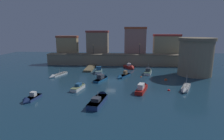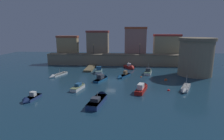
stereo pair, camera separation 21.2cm
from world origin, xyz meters
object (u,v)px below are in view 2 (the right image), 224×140
(moored_boat_4, at_px, (79,87))
(moored_boat_7, at_px, (148,71))
(mooring_buoy_2, at_px, (166,80))
(moored_boat_10, at_px, (99,71))
(quay_lamp_0, at_px, (94,48))
(moored_boat_1, at_px, (57,75))
(mooring_buoy_0, at_px, (141,77))
(moored_boat_6, at_px, (102,78))
(mooring_buoy_1, at_px, (169,91))
(moored_boat_8, at_px, (123,76))
(moored_boat_2, at_px, (30,99))
(quay_lamp_1, at_px, (140,47))
(moored_boat_9, at_px, (130,67))
(fortress_tower, at_px, (196,56))
(moored_boat_5, at_px, (185,89))
(moored_boat_3, at_px, (99,99))
(moored_boat_0, at_px, (142,88))

(moored_boat_4, height_order, moored_boat_7, moored_boat_7)
(mooring_buoy_2, bearing_deg, moored_boat_10, 157.66)
(moored_boat_4, height_order, moored_boat_10, moored_boat_10)
(moored_boat_7, bearing_deg, quay_lamp_0, 69.21)
(moored_boat_1, bearing_deg, mooring_buoy_0, 111.42)
(moored_boat_1, bearing_deg, moored_boat_6, 97.04)
(mooring_buoy_1, bearing_deg, moored_boat_8, 132.67)
(quay_lamp_0, height_order, moored_boat_2, quay_lamp_0)
(moored_boat_2, xyz_separation_m, moored_boat_10, (9.08, 22.76, 0.20))
(quay_lamp_1, distance_m, mooring_buoy_0, 17.94)
(quay_lamp_1, bearing_deg, moored_boat_1, -143.41)
(moored_boat_9, distance_m, moored_boat_10, 11.12)
(moored_boat_2, height_order, mooring_buoy_1, moored_boat_2)
(fortress_tower, bearing_deg, moored_boat_9, 157.19)
(moored_boat_5, relative_size, mooring_buoy_2, 7.78)
(moored_boat_10, distance_m, mooring_buoy_1, 22.68)
(fortress_tower, height_order, moored_boat_5, fortress_tower)
(mooring_buoy_2, bearing_deg, moored_boat_8, 168.14)
(moored_boat_2, bearing_deg, mooring_buoy_0, 139.66)
(moored_boat_2, distance_m, mooring_buoy_2, 30.94)
(moored_boat_3, relative_size, moored_boat_10, 1.51)
(moored_boat_0, relative_size, moored_boat_5, 1.17)
(moored_boat_3, xyz_separation_m, moored_boat_7, (11.14, 23.04, -0.02))
(moored_boat_4, distance_m, mooring_buoy_0, 17.57)
(moored_boat_9, bearing_deg, mooring_buoy_2, 7.49)
(moored_boat_6, height_order, moored_boat_9, moored_boat_9)
(moored_boat_8, distance_m, moored_boat_9, 11.50)
(mooring_buoy_2, bearing_deg, mooring_buoy_0, 155.74)
(quay_lamp_0, bearing_deg, moored_boat_3, -79.01)
(moored_boat_0, relative_size, moored_boat_3, 0.94)
(fortress_tower, distance_m, moored_boat_9, 19.54)
(moored_boat_1, xyz_separation_m, moored_boat_9, (19.90, 11.38, 0.19))
(moored_boat_4, height_order, mooring_buoy_1, moored_boat_4)
(fortress_tower, bearing_deg, moored_boat_3, -137.53)
(mooring_buoy_1, bearing_deg, quay_lamp_0, 126.19)
(moored_boat_4, bearing_deg, quay_lamp_0, 17.09)
(fortress_tower, bearing_deg, quay_lamp_0, 156.36)
(quay_lamp_0, relative_size, quay_lamp_1, 0.89)
(moored_boat_4, bearing_deg, moored_boat_6, -14.51)
(moored_boat_1, relative_size, moored_boat_4, 1.29)
(moored_boat_0, bearing_deg, mooring_buoy_0, 13.49)
(fortress_tower, xyz_separation_m, moored_boat_6, (-24.72, -6.98, -4.65))
(moored_boat_9, height_order, mooring_buoy_1, moored_boat_9)
(fortress_tower, relative_size, mooring_buoy_1, 18.12)
(moored_boat_6, bearing_deg, quay_lamp_0, 36.40)
(moored_boat_3, bearing_deg, mooring_buoy_1, -51.56)
(moored_boat_0, height_order, moored_boat_1, moored_boat_1)
(mooring_buoy_0, bearing_deg, moored_boat_1, -178.74)
(quay_lamp_0, relative_size, moored_boat_9, 0.56)
(fortress_tower, xyz_separation_m, moored_boat_4, (-28.69, -14.34, -4.67))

